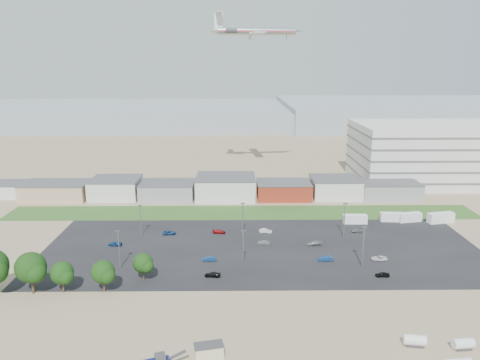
{
  "coord_description": "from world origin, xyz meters",
  "views": [
    {
      "loc": [
        -2.37,
        -100.87,
        49.66
      ],
      "look_at": [
        -1.06,
        22.0,
        19.01
      ],
      "focal_mm": 35.0,
      "sensor_mm": 36.0,
      "label": 1
    }
  ],
  "objects_px": {
    "parked_car_2": "(382,274)",
    "parked_car_8": "(357,231)",
    "parked_car_9": "(169,233)",
    "portable_shed": "(209,351)",
    "parked_car_0": "(379,258)",
    "parked_car_3": "(213,275)",
    "parked_car_11": "(266,231)",
    "airliner": "(257,31)",
    "parked_car_4": "(209,259)",
    "parked_car_5": "(115,244)",
    "storage_tank_nw": "(415,340)",
    "parked_car_6": "(219,232)",
    "parked_car_7": "(264,242)",
    "parked_car_1": "(326,258)",
    "box_trailer_a": "(355,219)",
    "parked_car_12": "(314,243)"
  },
  "relations": [
    {
      "from": "parked_car_4",
      "to": "parked_car_11",
      "type": "height_order",
      "value": "parked_car_11"
    },
    {
      "from": "parked_car_6",
      "to": "parked_car_1",
      "type": "bearing_deg",
      "value": -119.39
    },
    {
      "from": "parked_car_0",
      "to": "parked_car_3",
      "type": "relative_size",
      "value": 1.08
    },
    {
      "from": "parked_car_0",
      "to": "box_trailer_a",
      "type": "bearing_deg",
      "value": -177.52
    },
    {
      "from": "parked_car_1",
      "to": "parked_car_4",
      "type": "height_order",
      "value": "parked_car_1"
    },
    {
      "from": "airliner",
      "to": "parked_car_0",
      "type": "relative_size",
      "value": 9.82
    },
    {
      "from": "parked_car_6",
      "to": "parked_car_9",
      "type": "distance_m",
      "value": 14.85
    },
    {
      "from": "parked_car_0",
      "to": "parked_car_3",
      "type": "height_order",
      "value": "parked_car_0"
    },
    {
      "from": "parked_car_9",
      "to": "portable_shed",
      "type": "bearing_deg",
      "value": -172.31
    },
    {
      "from": "parked_car_2",
      "to": "parked_car_12",
      "type": "relative_size",
      "value": 0.8
    },
    {
      "from": "portable_shed",
      "to": "storage_tank_nw",
      "type": "distance_m",
      "value": 37.14
    },
    {
      "from": "parked_car_6",
      "to": "parked_car_12",
      "type": "xyz_separation_m",
      "value": [
        27.15,
        -9.84,
        0.04
      ]
    },
    {
      "from": "portable_shed",
      "to": "parked_car_1",
      "type": "relative_size",
      "value": 1.29
    },
    {
      "from": "parked_car_4",
      "to": "parked_car_5",
      "type": "xyz_separation_m",
      "value": [
        -27.04,
        10.65,
        0.04
      ]
    },
    {
      "from": "parked_car_1",
      "to": "parked_car_12",
      "type": "height_order",
      "value": "parked_car_1"
    },
    {
      "from": "parked_car_6",
      "to": "parked_car_7",
      "type": "xyz_separation_m",
      "value": [
        12.98,
        -9.0,
        0.0
      ]
    },
    {
      "from": "portable_shed",
      "to": "parked_car_5",
      "type": "distance_m",
      "value": 59.39
    },
    {
      "from": "parked_car_7",
      "to": "portable_shed",
      "type": "bearing_deg",
      "value": -9.06
    },
    {
      "from": "parked_car_7",
      "to": "parked_car_9",
      "type": "relative_size",
      "value": 0.87
    },
    {
      "from": "airliner",
      "to": "parked_car_1",
      "type": "xyz_separation_m",
      "value": [
        14.23,
        -92.79,
        -62.15
      ]
    },
    {
      "from": "storage_tank_nw",
      "to": "airliner",
      "type": "xyz_separation_m",
      "value": [
        -23.17,
        130.5,
        61.63
      ]
    },
    {
      "from": "parked_car_3",
      "to": "parked_car_7",
      "type": "bearing_deg",
      "value": 154.36
    },
    {
      "from": "airliner",
      "to": "parked_car_1",
      "type": "bearing_deg",
      "value": -88.16
    },
    {
      "from": "parked_car_4",
      "to": "parked_car_6",
      "type": "bearing_deg",
      "value": 174.73
    },
    {
      "from": "parked_car_3",
      "to": "parked_car_9",
      "type": "distance_m",
      "value": 32.06
    },
    {
      "from": "portable_shed",
      "to": "storage_tank_nw",
      "type": "relative_size",
      "value": 1.31
    },
    {
      "from": "portable_shed",
      "to": "parked_car_1",
      "type": "xyz_separation_m",
      "value": [
        28.07,
        40.85,
        -0.64
      ]
    },
    {
      "from": "parked_car_4",
      "to": "parked_car_8",
      "type": "relative_size",
      "value": 1.12
    },
    {
      "from": "parked_car_0",
      "to": "parked_car_8",
      "type": "xyz_separation_m",
      "value": [
        -0.47,
        20.8,
        -0.02
      ]
    },
    {
      "from": "portable_shed",
      "to": "parked_car_5",
      "type": "relative_size",
      "value": 1.36
    },
    {
      "from": "storage_tank_nw",
      "to": "parked_car_9",
      "type": "xyz_separation_m",
      "value": [
        -52.11,
        57.45,
        -0.62
      ]
    },
    {
      "from": "portable_shed",
      "to": "parked_car_4",
      "type": "height_order",
      "value": "portable_shed"
    },
    {
      "from": "storage_tank_nw",
      "to": "parked_car_4",
      "type": "xyz_separation_m",
      "value": [
        -39.1,
        37.97,
        -0.57
      ]
    },
    {
      "from": "parked_car_8",
      "to": "parked_car_9",
      "type": "height_order",
      "value": "parked_car_9"
    },
    {
      "from": "parked_car_11",
      "to": "parked_car_4",
      "type": "bearing_deg",
      "value": 149.5
    },
    {
      "from": "parked_car_0",
      "to": "parked_car_7",
      "type": "height_order",
      "value": "parked_car_7"
    },
    {
      "from": "parked_car_7",
      "to": "parked_car_8",
      "type": "height_order",
      "value": "parked_car_7"
    },
    {
      "from": "box_trailer_a",
      "to": "parked_car_11",
      "type": "bearing_deg",
      "value": -162.57
    },
    {
      "from": "parked_car_11",
      "to": "parked_car_6",
      "type": "bearing_deg",
      "value": 98.3
    },
    {
      "from": "parked_car_1",
      "to": "parked_car_0",
      "type": "bearing_deg",
      "value": 88.8
    },
    {
      "from": "storage_tank_nw",
      "to": "parked_car_11",
      "type": "distance_m",
      "value": 62.94
    },
    {
      "from": "portable_shed",
      "to": "parked_car_5",
      "type": "xyz_separation_m",
      "value": [
        -29.14,
        51.75,
        -0.65
      ]
    },
    {
      "from": "parked_car_0",
      "to": "parked_car_6",
      "type": "height_order",
      "value": "parked_car_0"
    },
    {
      "from": "parked_car_2",
      "to": "parked_car_4",
      "type": "xyz_separation_m",
      "value": [
        -41.99,
        9.67,
        0.03
      ]
    },
    {
      "from": "parked_car_1",
      "to": "parked_car_4",
      "type": "xyz_separation_m",
      "value": [
        -30.16,
        0.25,
        -0.05
      ]
    },
    {
      "from": "storage_tank_nw",
      "to": "airliner",
      "type": "distance_m",
      "value": 146.17
    },
    {
      "from": "parked_car_2",
      "to": "parked_car_8",
      "type": "bearing_deg",
      "value": 177.73
    },
    {
      "from": "parked_car_6",
      "to": "parked_car_8",
      "type": "xyz_separation_m",
      "value": [
        41.8,
        0.44,
        -0.02
      ]
    },
    {
      "from": "parked_car_9",
      "to": "parked_car_11",
      "type": "height_order",
      "value": "parked_car_11"
    },
    {
      "from": "storage_tank_nw",
      "to": "parked_car_12",
      "type": "height_order",
      "value": "storage_tank_nw"
    }
  ]
}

